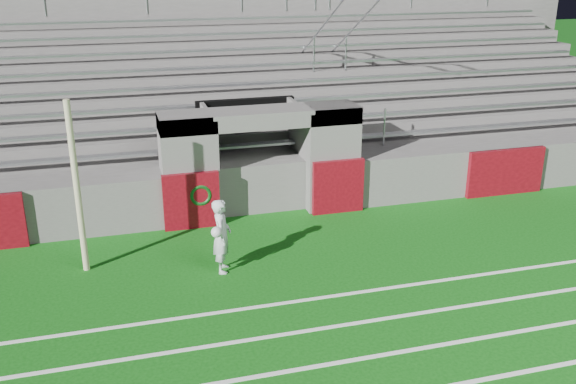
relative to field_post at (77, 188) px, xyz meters
name	(u,v)px	position (x,y,z in m)	size (l,w,h in m)	color
ground	(303,274)	(4.17, -1.40, -1.76)	(90.00, 90.00, 0.00)	#0C4D0E
field_post	(77,188)	(0.00, 0.00, 0.00)	(0.13, 0.13, 3.51)	beige
stadium_structure	(227,113)	(4.17, 6.57, -0.26)	(26.00, 8.48, 5.42)	#5B5856
goalkeeper_with_ball	(222,236)	(2.66, -0.80, -0.98)	(0.49, 0.68, 1.53)	silver
hose_coil	(201,195)	(2.59, 1.52, -0.95)	(0.52, 0.14, 0.52)	#0D451A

